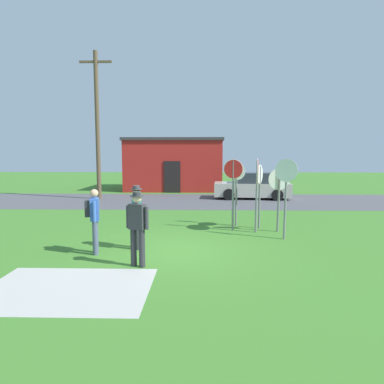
{
  "coord_description": "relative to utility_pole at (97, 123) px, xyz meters",
  "views": [
    {
      "loc": [
        0.9,
        -9.14,
        2.6
      ],
      "look_at": [
        0.59,
        2.71,
        1.3
      ],
      "focal_mm": 32.92,
      "sensor_mm": 36.0,
      "label": 1
    }
  ],
  "objects": [
    {
      "name": "person_near_signs",
      "position": [
        4.11,
        -10.54,
        -3.32
      ],
      "size": [
        0.32,
        0.55,
        1.74
      ],
      "color": "#2D2D33",
      "rests_on": "ground"
    },
    {
      "name": "concrete_path",
      "position": [
        3.28,
        -13.46,
        -4.3
      ],
      "size": [
        3.2,
        2.4,
        0.01
      ],
      "primitive_type": "cube",
      "color": "#ADAAA3",
      "rests_on": "ground"
    },
    {
      "name": "building_background",
      "position": [
        3.93,
        5.77,
        -2.46
      ],
      "size": [
        6.87,
        5.1,
        3.67
      ],
      "color": "#B2231E",
      "rests_on": "ground"
    },
    {
      "name": "parked_car_on_street",
      "position": [
        8.86,
        0.43,
        -3.62
      ],
      "size": [
        4.42,
        2.25,
        1.51
      ],
      "color": "#B7B2A3",
      "rests_on": "ground"
    },
    {
      "name": "utility_pole",
      "position": [
        0.0,
        0.0,
        0.0
      ],
      "size": [
        1.8,
        0.24,
        8.24
      ],
      "color": "brown",
      "rests_on": "ground"
    },
    {
      "name": "stop_sign_leaning_left",
      "position": [
        7.13,
        -7.33,
        -2.79
      ],
      "size": [
        0.62,
        0.08,
        2.27
      ],
      "color": "slate",
      "rests_on": "ground"
    },
    {
      "name": "stop_sign_tallest",
      "position": [
        7.68,
        -8.44,
        -2.61
      ],
      "size": [
        0.13,
        0.86,
        2.45
      ],
      "color": "slate",
      "rests_on": "ground"
    },
    {
      "name": "street_asphalt",
      "position": [
        4.96,
        -0.69,
        -4.3
      ],
      "size": [
        60.0,
        6.4,
        0.01
      ],
      "primitive_type": "cube",
      "color": "#4C4C51",
      "rests_on": "ground"
    },
    {
      "name": "person_in_teal",
      "position": [
        4.41,
        -12.07,
        -3.32
      ],
      "size": [
        0.54,
        0.33,
        1.74
      ],
      "color": "#2D2D33",
      "rests_on": "ground"
    },
    {
      "name": "stop_sign_rear_right",
      "position": [
        8.42,
        -9.3,
        -2.66
      ],
      "size": [
        0.62,
        0.39,
        2.44
      ],
      "color": "slate",
      "rests_on": "ground"
    },
    {
      "name": "ground_plane",
      "position": [
        4.96,
        -10.8,
        -4.3
      ],
      "size": [
        80.0,
        80.0,
        0.0
      ],
      "primitive_type": "plane",
      "color": "#3D7528"
    },
    {
      "name": "stop_sign_low_front",
      "position": [
        8.42,
        -8.34,
        -2.86
      ],
      "size": [
        0.72,
        0.18,
        2.12
      ],
      "color": "slate",
      "rests_on": "ground"
    },
    {
      "name": "stop_sign_nearest",
      "position": [
        6.94,
        -8.13,
        -2.68
      ],
      "size": [
        0.65,
        0.2,
        2.42
      ],
      "color": "slate",
      "rests_on": "ground"
    },
    {
      "name": "stop_sign_center_cluster",
      "position": [
        7.88,
        -7.77,
        -2.81
      ],
      "size": [
        0.29,
        0.6,
        2.22
      ],
      "color": "slate",
      "rests_on": "ground"
    },
    {
      "name": "person_with_sunhat",
      "position": [
        3.1,
        -11.07,
        -3.32
      ],
      "size": [
        0.42,
        0.55,
        1.69
      ],
      "color": "#4C5670",
      "rests_on": "ground"
    }
  ]
}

